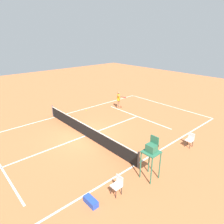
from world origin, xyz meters
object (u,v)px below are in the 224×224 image
(courtside_chair_near, at_px, (117,184))
(courtside_chair_mid, at_px, (190,139))
(tennis_ball, at_px, (86,110))
(player_serving, at_px, (119,98))
(umpire_chair, at_px, (151,151))
(equipment_bag, at_px, (91,201))

(courtside_chair_near, xyz_separation_m, courtside_chair_mid, (-0.06, -6.64, 0.00))
(tennis_ball, relative_size, courtside_chair_near, 0.07)
(player_serving, height_order, umpire_chair, umpire_chair)
(tennis_ball, distance_m, equipment_bag, 12.03)
(tennis_ball, height_order, courtside_chair_mid, courtside_chair_mid)
(courtside_chair_near, distance_m, equipment_bag, 1.41)
(player_serving, bearing_deg, umpire_chair, 50.15)
(equipment_bag, bearing_deg, umpire_chair, -100.23)
(tennis_ball, bearing_deg, courtside_chair_near, 152.37)
(tennis_ball, height_order, courtside_chair_near, courtside_chair_near)
(tennis_ball, xyz_separation_m, umpire_chair, (-10.60, 3.33, 1.57))
(courtside_chair_mid, bearing_deg, equipment_bag, 87.30)
(tennis_ball, bearing_deg, umpire_chair, 162.57)
(player_serving, height_order, courtside_chair_near, player_serving)
(umpire_chair, bearing_deg, tennis_ball, -17.43)
(player_serving, bearing_deg, tennis_ball, -34.59)
(umpire_chair, bearing_deg, player_serving, -34.87)
(player_serving, xyz_separation_m, tennis_ball, (1.65, 2.91, -1.01))
(courtside_chair_near, bearing_deg, umpire_chair, -98.24)
(player_serving, xyz_separation_m, umpire_chair, (-8.94, 6.23, 0.56))
(umpire_chair, distance_m, equipment_bag, 3.74)
(tennis_ball, xyz_separation_m, equipment_bag, (-9.98, 6.71, 0.12))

